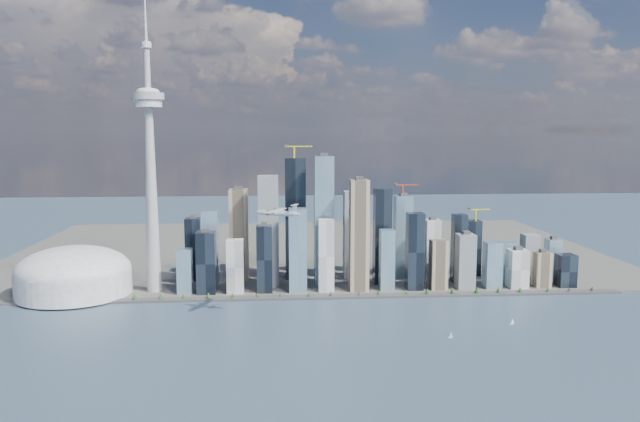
{
  "coord_description": "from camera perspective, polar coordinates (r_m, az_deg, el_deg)",
  "views": [
    {
      "loc": [
        -77.63,
        -822.25,
        295.71
      ],
      "look_at": [
        0.39,
        260.0,
        154.62
      ],
      "focal_mm": 35.0,
      "sensor_mm": 36.0,
      "label": 1
    }
  ],
  "objects": [
    {
      "name": "ground",
      "position": [
        877.25,
        1.22,
        -12.29
      ],
      "size": [
        4000.0,
        4000.0,
        0.0
      ],
      "primitive_type": "plane",
      "color": "#334A5A",
      "rests_on": "ground"
    },
    {
      "name": "seawall",
      "position": [
        1114.46,
        0.02,
        -7.87
      ],
      "size": [
        1100.0,
        22.0,
        4.0
      ],
      "primitive_type": "cube",
      "color": "#383838",
      "rests_on": "ground"
    },
    {
      "name": "dome_stadium",
      "position": [
        1206.83,
        -21.59,
        -5.38
      ],
      "size": [
        200.0,
        200.0,
        86.0
      ],
      "color": "#BBBBBB",
      "rests_on": "land"
    },
    {
      "name": "needle_tower",
      "position": [
        1155.44,
        -15.26,
        4.18
      ],
      "size": [
        56.0,
        56.0,
        550.5
      ],
      "color": "#ACABA7",
      "rests_on": "land"
    },
    {
      "name": "land",
      "position": [
        1552.37,
        -1.18,
        -3.52
      ],
      "size": [
        1400.0,
        900.0,
        3.0
      ],
      "primitive_type": "cube",
      "color": "#4C4C47",
      "rests_on": "ground"
    },
    {
      "name": "sailboat_east",
      "position": [
        1014.64,
        17.17,
        -9.68
      ],
      "size": [
        7.38,
        2.79,
        10.19
      ],
      "rotation": [
        0.0,
        0.0,
        0.14
      ],
      "color": "white",
      "rests_on": "ground"
    },
    {
      "name": "sailboat_west",
      "position": [
        929.04,
        11.86,
        -11.1
      ],
      "size": [
        7.34,
        3.92,
        10.28
      ],
      "rotation": [
        0.0,
        0.0,
        -0.33
      ],
      "color": "white",
      "rests_on": "ground"
    },
    {
      "name": "shoreline_trees",
      "position": [
        1112.69,
        0.02,
        -7.54
      ],
      "size": [
        960.53,
        7.2,
        8.8
      ],
      "color": "#3F2D1E",
      "rests_on": "seawall"
    },
    {
      "name": "skyscraper_cluster",
      "position": [
        1186.48,
        2.59,
        -2.95
      ],
      "size": [
        736.0,
        142.0,
        265.33
      ],
      "color": "black",
      "rests_on": "land"
    },
    {
      "name": "airplane",
      "position": [
        956.4,
        -3.9,
        -0.15
      ],
      "size": [
        71.67,
        64.33,
        18.37
      ],
      "rotation": [
        0.0,
        0.0,
        -0.42
      ],
      "color": "silver",
      "rests_on": "ground"
    }
  ]
}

